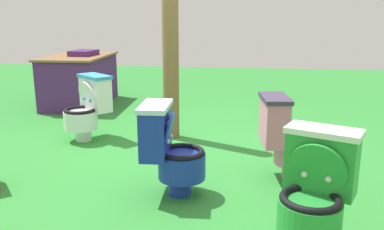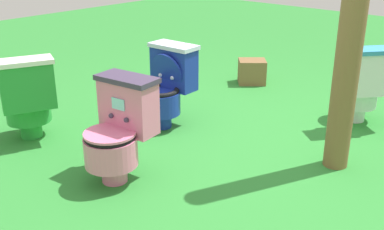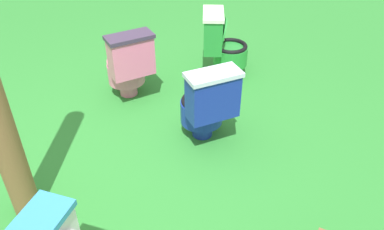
{
  "view_description": "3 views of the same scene",
  "coord_description": "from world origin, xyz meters",
  "views": [
    {
      "loc": [
        -3.76,
        -0.67,
        1.38
      ],
      "look_at": [
        -0.39,
        -0.22,
        0.53
      ],
      "focal_mm": 37.76,
      "sensor_mm": 36.0,
      "label": 1
    },
    {
      "loc": [
        1.91,
        -2.91,
        1.65
      ],
      "look_at": [
        -0.32,
        -0.37,
        0.31
      ],
      "focal_mm": 43.58,
      "sensor_mm": 36.0,
      "label": 2
    },
    {
      "loc": [
        0.27,
        2.38,
        2.21
      ],
      "look_at": [
        -0.68,
        -0.0,
        0.38
      ],
      "focal_mm": 36.83,
      "sensor_mm": 36.0,
      "label": 3
    }
  ],
  "objects": [
    {
      "name": "toilet_pink",
      "position": [
        -0.42,
        -1.03,
        0.37
      ],
      "size": [
        0.46,
        0.54,
        0.73
      ],
      "rotation": [
        0.0,
        0.0,
        3.27
      ],
      "color": "pink",
      "rests_on": "ground"
    },
    {
      "name": "toilet_blue",
      "position": [
        -0.86,
        -0.11,
        0.37
      ],
      "size": [
        0.44,
        0.51,
        0.73
      ],
      "rotation": [
        0.0,
        0.0,
        3.18
      ],
      "color": "#192D9E",
      "rests_on": "ground"
    },
    {
      "name": "toilet_green",
      "position": [
        -1.47,
        -1.1,
        0.37
      ],
      "size": [
        0.61,
        0.57,
        0.73
      ],
      "rotation": [
        0.0,
        0.0,
        1.16
      ],
      "color": "green",
      "rests_on": "ground"
    },
    {
      "name": "small_crate",
      "position": [
        -0.98,
        1.43,
        0.14
      ],
      "size": [
        0.4,
        0.39,
        0.27
      ],
      "primitive_type": "cube",
      "rotation": [
        0.0,
        0.0,
        3.85
      ],
      "color": "brown",
      "rests_on": "ground"
    },
    {
      "name": "wooden_post",
      "position": [
        0.65,
        0.16,
        1.11
      ],
      "size": [
        0.18,
        0.18,
        2.21
      ],
      "primitive_type": "cylinder",
      "color": "brown",
      "rests_on": "ground"
    },
    {
      "name": "ground",
      "position": [
        0.0,
        0.0,
        0.0
      ],
      "size": [
        14.0,
        14.0,
        0.0
      ],
      "primitive_type": "plane",
      "color": "#2D8433"
    },
    {
      "name": "toilet_white",
      "position": [
        0.45,
        1.08,
        0.37
      ],
      "size": [
        0.64,
        0.62,
        0.73
      ],
      "rotation": [
        0.0,
        0.0,
        0.87
      ],
      "color": "white",
      "rests_on": "ground"
    }
  ]
}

